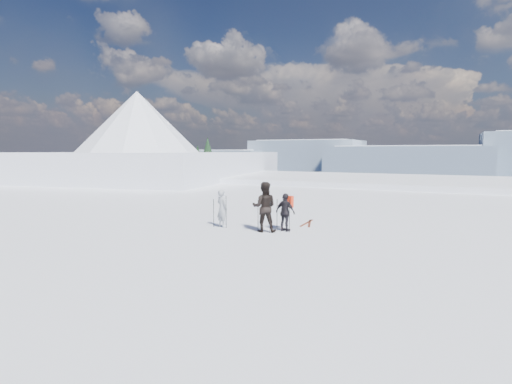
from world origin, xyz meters
TOP-DOWN VIEW (x-y plane):
  - lake_basin at (0.00, 30.00)m, footprint 820.00×820.00m
  - far_mountain_range at (29.60, 454.78)m, footprint 770.00×110.00m
  - near_ridge at (-26.56, 29.34)m, footprint 31.37×35.68m
  - skier_grey at (-2.96, 2.89)m, footprint 0.67×0.57m
  - skier_dark at (-0.99, 2.80)m, footprint 1.15×1.03m
  - skier_pack at (-0.29, 3.26)m, footprint 0.94×0.55m
  - backpack at (-0.24, 3.51)m, footprint 0.35×0.25m
  - ski_poles at (-1.44, 2.90)m, footprint 3.25×0.52m
  - skis_loose at (-0.03, 5.26)m, footprint 0.57×1.70m

SIDE VIEW (x-z plane):
  - far_mountain_range at x=29.60m, z-range -33.69..19.31m
  - lake_basin at x=0.00m, z-range -42.31..29.31m
  - near_ridge at x=-26.56m, z-range -16.29..9.33m
  - skis_loose at x=-0.03m, z-range 0.00..0.03m
  - ski_poles at x=-1.44m, z-range -0.04..1.29m
  - skier_pack at x=-0.29m, z-range 0.00..1.50m
  - skier_grey at x=-2.96m, z-range 0.00..1.56m
  - skier_dark at x=-0.99m, z-range 0.00..1.95m
  - backpack at x=-0.24m, z-range 1.50..1.95m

